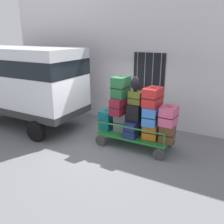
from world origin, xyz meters
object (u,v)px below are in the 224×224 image
suitcase_left_bottom (107,119)px  suitcase_midleft_top (121,87)px  suitcase_right_bottom (167,133)px  luggage_cart (135,136)px  suitcase_midleft_bottom (121,122)px  suitcase_midright_bottom (151,130)px  suitcase_midright_middle (152,115)px  suitcase_center_bottom (135,128)px  suitcase_midleft_middle (120,105)px  suitcase_center_top (136,98)px  suitcase_right_middle (169,116)px  backpack (135,84)px  van (23,79)px  suitcase_center_middle (136,112)px  suitcase_midright_top (153,97)px

suitcase_left_bottom → suitcase_midleft_top: bearing=-4.5°
suitcase_midleft_top → suitcase_right_bottom: suitcase_midleft_top is taller
luggage_cart → suitcase_midleft_bottom: 0.63m
suitcase_left_bottom → suitcase_midleft_top: suitcase_midleft_top is taller
suitcase_left_bottom → suitcase_midright_bottom: suitcase_left_bottom is taller
suitcase_midright_middle → suitcase_right_bottom: suitcase_midright_middle is taller
suitcase_center_bottom → suitcase_midleft_middle: bearing=-179.3°
suitcase_midleft_bottom → suitcase_center_top: size_ratio=1.46×
suitcase_midright_bottom → suitcase_midright_middle: 0.50m
suitcase_midleft_top → suitcase_midleft_middle: bearing=-90.0°
suitcase_midright_bottom → suitcase_midright_middle: size_ratio=0.71×
suitcase_right_middle → suitcase_midright_bottom: bearing=176.3°
suitcase_right_bottom → suitcase_right_middle: suitcase_right_middle is taller
suitcase_midright_bottom → backpack: 1.48m
suitcase_midleft_middle → van: bearing=-176.9°
suitcase_left_bottom → backpack: size_ratio=1.41×
suitcase_right_bottom → suitcase_left_bottom: bearing=179.0°
suitcase_center_top → suitcase_midleft_middle: bearing=-179.4°
suitcase_center_middle → suitcase_midright_middle: size_ratio=0.67×
suitcase_center_bottom → suitcase_right_middle: 1.16m
suitcase_center_bottom → suitcase_midleft_bottom: bearing=177.0°
suitcase_midleft_bottom → suitcase_center_bottom: size_ratio=0.72×
van → suitcase_center_bottom: 4.63m
suitcase_center_middle → suitcase_midright_middle: bearing=2.6°
suitcase_midleft_top → suitcase_right_middle: (1.53, -0.01, -0.67)m
suitcase_midright_bottom → suitcase_midright_middle: bearing=-90.0°
suitcase_midright_top → suitcase_center_middle: bearing=-176.5°
suitcase_left_bottom → backpack: (0.98, -0.05, 1.29)m
suitcase_midright_middle → van: bearing=-177.2°
suitcase_center_bottom → suitcase_midright_bottom: size_ratio=1.57×
suitcase_right_bottom → luggage_cart: bearing=179.2°
suitcase_center_middle → suitcase_right_bottom: size_ratio=0.91×
suitcase_midleft_top → backpack: size_ratio=1.45×
suitcase_midleft_middle → suitcase_center_middle: 0.53m
suitcase_center_top → suitcase_center_middle: bearing=90.0°
suitcase_midright_bottom → suitcase_right_middle: (0.51, -0.03, 0.56)m
backpack → suitcase_center_top: bearing=-2.3°
van → suitcase_right_bottom: (5.49, 0.23, -1.14)m
suitcase_midright_bottom → suitcase_midright_top: size_ratio=0.81×
suitcase_right_middle → suitcase_center_middle: bearing=179.6°
suitcase_center_middle → suitcase_midright_bottom: 0.72m
van → suitcase_center_top: van is taller
suitcase_midright_bottom → suitcase_right_bottom: (0.51, -0.02, 0.03)m
luggage_cart → suitcase_center_middle: bearing=-90.0°
suitcase_midright_bottom → backpack: (-0.54, -0.03, 1.37)m
luggage_cart → suitcase_center_top: (-0.00, -0.03, 1.25)m
luggage_cart → suitcase_center_bottom: suitcase_center_bottom is taller
suitcase_midleft_middle → suitcase_left_bottom: bearing=174.0°
suitcase_center_top → backpack: backpack is taller
suitcase_left_bottom → backpack: backpack is taller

